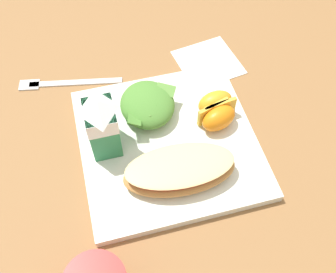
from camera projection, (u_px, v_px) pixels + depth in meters
The scene contains 9 objects.
ground at pixel (168, 145), 0.64m from camera, with size 3.00×3.00×0.00m, color olive.
white_plate at pixel (168, 143), 0.64m from camera, with size 0.28×0.28×0.02m, color white.
cheesy_pizza_bread at pixel (177, 171), 0.58m from camera, with size 0.09×0.17×0.04m.
green_salad_pile at pixel (148, 104), 0.64m from camera, with size 0.10×0.10×0.04m.
milk_carton at pixel (102, 123), 0.58m from camera, with size 0.06×0.04×0.11m.
orange_wedge_front at pixel (218, 117), 0.63m from camera, with size 0.05×0.07×0.04m.
orange_wedge_middle at pixel (216, 103), 0.65m from camera, with size 0.05×0.06×0.04m.
paper_napkin at pixel (208, 62), 0.75m from camera, with size 0.11×0.11×0.00m, color white.
metal_fork at pixel (62, 83), 0.72m from camera, with size 0.05×0.19×0.01m.
Camera 1 is at (-0.34, 0.09, 0.54)m, focal length 41.70 mm.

